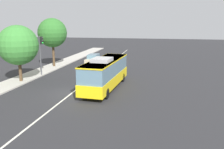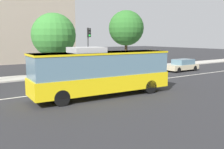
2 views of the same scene
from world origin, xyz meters
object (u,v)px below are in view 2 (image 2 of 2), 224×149
sedan_beige_ahead (182,65)px  street_tree_kerbside_right (126,28)px  street_tree_kerbside_centre (54,35)px  traffic_light_mid_block (89,43)px  transit_bus (102,71)px

sedan_beige_ahead → street_tree_kerbside_right: 8.39m
street_tree_kerbside_centre → street_tree_kerbside_right: bearing=2.4°
traffic_light_mid_block → street_tree_kerbside_centre: street_tree_kerbside_centre is taller
traffic_light_mid_block → street_tree_kerbside_right: (6.16, 1.26, 1.73)m
sedan_beige_ahead → street_tree_kerbside_right: street_tree_kerbside_right is taller
street_tree_kerbside_right → street_tree_kerbside_centre: bearing=-177.6°
transit_bus → street_tree_kerbside_centre: size_ratio=1.52×
street_tree_kerbside_centre → street_tree_kerbside_right: size_ratio=0.88×
street_tree_kerbside_centre → sedan_beige_ahead: bearing=-17.1°
traffic_light_mid_block → street_tree_kerbside_centre: bearing=-101.8°
street_tree_kerbside_right → traffic_light_mid_block: bearing=-168.4°
transit_bus → street_tree_kerbside_right: size_ratio=1.34×
street_tree_kerbside_centre → street_tree_kerbside_right: street_tree_kerbside_right is taller
street_tree_kerbside_centre → street_tree_kerbside_right: (9.80, 0.41, 0.95)m
street_tree_kerbside_right → transit_bus: bearing=-133.8°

